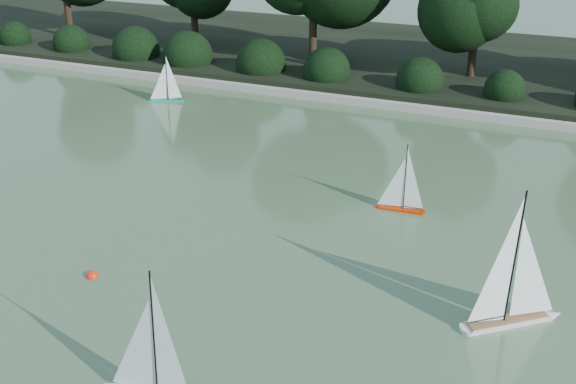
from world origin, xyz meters
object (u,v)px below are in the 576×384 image
(sailboat_white_b, at_px, (518,301))
(sailboat_teal, at_px, (164,93))
(sailboat_orange, at_px, (397,199))
(sailboat_white_a, at_px, (145,379))
(race_buoy, at_px, (92,277))

(sailboat_white_b, distance_m, sailboat_teal, 10.63)
(sailboat_orange, bearing_deg, sailboat_teal, 151.34)
(sailboat_white_b, bearing_deg, sailboat_white_a, -138.97)
(sailboat_orange, xyz_separation_m, sailboat_teal, (-6.57, 3.59, -0.00))
(sailboat_white_a, distance_m, sailboat_teal, 10.48)
(sailboat_white_a, relative_size, sailboat_orange, 1.36)
(sailboat_orange, distance_m, sailboat_teal, 7.49)
(sailboat_teal, bearing_deg, sailboat_orange, -28.66)
(sailboat_white_a, height_order, race_buoy, sailboat_white_a)
(sailboat_white_b, relative_size, race_buoy, 11.32)
(sailboat_teal, height_order, race_buoy, sailboat_teal)
(sailboat_white_a, height_order, sailboat_white_b, sailboat_white_b)
(sailboat_teal, bearing_deg, race_buoy, -65.12)
(sailboat_orange, relative_size, sailboat_teal, 1.00)
(sailboat_white_b, height_order, sailboat_teal, sailboat_white_b)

